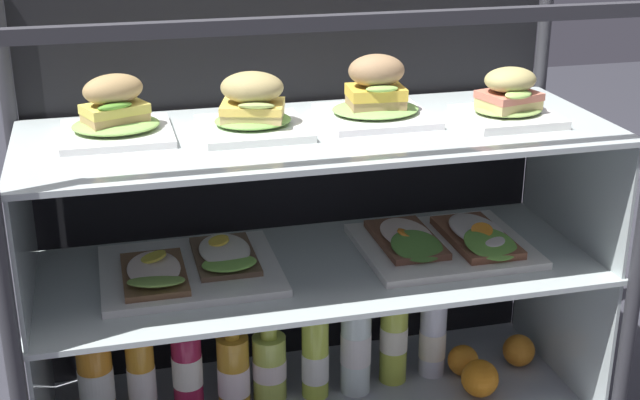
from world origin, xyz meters
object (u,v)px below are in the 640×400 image
juice_bottle_tucked_behind (269,365)px  juice_bottle_front_left_end (433,336)px  plated_roll_sandwich_near_right_corner (253,110)px  juice_bottle_back_left (314,357)px  orange_fruit_beside_bottles (480,378)px  plated_roll_sandwich_near_left_corner (115,116)px  plated_roll_sandwich_mid_right (376,97)px  open_sandwich_tray_near_left_corner (446,241)px  juice_bottle_front_fourth (187,369)px  plated_roll_sandwich_right_of_center (509,101)px  juice_bottle_front_second (356,347)px  orange_fruit_rolled_forward (519,350)px  juice_bottle_front_middle (141,372)px  juice_bottle_back_right (394,337)px  orange_fruit_near_left_post (463,360)px  juice_bottle_back_center (96,380)px  open_sandwich_tray_right_of_center (191,267)px  juice_bottle_front_right_end (233,371)px

juice_bottle_tucked_behind → juice_bottle_front_left_end: size_ratio=0.81×
plated_roll_sandwich_near_right_corner → juice_bottle_back_left: bearing=8.9°
juice_bottle_tucked_behind → juice_bottle_back_left: 0.10m
juice_bottle_back_left → orange_fruit_beside_bottles: juice_bottle_back_left is taller
juice_bottle_tucked_behind → juice_bottle_front_left_end: bearing=0.9°
plated_roll_sandwich_near_left_corner → plated_roll_sandwich_mid_right: (0.49, -0.01, 0.01)m
open_sandwich_tray_near_left_corner → juice_bottle_front_fourth: bearing=174.9°
plated_roll_sandwich_right_of_center → open_sandwich_tray_near_left_corner: size_ratio=0.52×
juice_bottle_front_left_end → juice_bottle_front_second: bearing=-172.3°
orange_fruit_rolled_forward → juice_bottle_front_left_end: bearing=174.8°
juice_bottle_front_middle → juice_bottle_back_right: bearing=-0.8°
plated_roll_sandwich_right_of_center → juice_bottle_front_fourth: plated_roll_sandwich_right_of_center is taller
plated_roll_sandwich_mid_right → juice_bottle_back_right: (0.06, 0.01, -0.54)m
plated_roll_sandwich_right_of_center → juice_bottle_front_left_end: plated_roll_sandwich_right_of_center is taller
orange_fruit_beside_bottles → plated_roll_sandwich_near_left_corner: bearing=171.8°
plated_roll_sandwich_near_right_corner → orange_fruit_near_left_post: plated_roll_sandwich_near_right_corner is taller
juice_bottle_back_center → juice_bottle_tucked_behind: size_ratio=1.19×
orange_fruit_beside_bottles → orange_fruit_near_left_post: (-0.00, 0.09, -0.01)m
juice_bottle_front_middle → juice_bottle_front_second: juice_bottle_front_middle is taller
juice_bottle_front_fourth → orange_fruit_beside_bottles: juice_bottle_front_fourth is taller
juice_bottle_back_center → juice_bottle_tucked_behind: (0.35, -0.01, -0.02)m
juice_bottle_front_second → open_sandwich_tray_right_of_center: bearing=-177.1°
plated_roll_sandwich_mid_right → juice_bottle_front_left_end: plated_roll_sandwich_mid_right is taller
open_sandwich_tray_right_of_center → plated_roll_sandwich_near_right_corner: bearing=1.2°
plated_roll_sandwich_near_left_corner → open_sandwich_tray_near_left_corner: 0.70m
juice_bottle_front_middle → juice_bottle_front_right_end: 0.19m
plated_roll_sandwich_right_of_center → juice_bottle_front_fourth: 0.84m
plated_roll_sandwich_near_right_corner → juice_bottle_back_left: size_ratio=0.82×
juice_bottle_back_left → juice_bottle_tucked_behind: bearing=171.0°
plated_roll_sandwich_mid_right → juice_bottle_back_left: 0.57m
orange_fruit_near_left_post → juice_bottle_front_left_end: bearing=160.0°
juice_bottle_back_right → open_sandwich_tray_near_left_corner: bearing=-28.8°
juice_bottle_front_second → juice_bottle_back_right: same height
plated_roll_sandwich_near_left_corner → juice_bottle_back_right: bearing=0.2°
juice_bottle_front_middle → juice_bottle_front_fourth: (0.09, -0.01, -0.00)m
juice_bottle_back_right → orange_fruit_beside_bottles: bearing=-33.0°
juice_bottle_front_right_end → orange_fruit_beside_bottles: juice_bottle_front_right_end is taller
juice_bottle_back_right → orange_fruit_rolled_forward: juice_bottle_back_right is taller
plated_roll_sandwich_right_of_center → juice_bottle_front_second: (-0.28, 0.06, -0.53)m
plated_roll_sandwich_near_left_corner → juice_bottle_front_second: bearing=-2.2°
plated_roll_sandwich_near_right_corner → plated_roll_sandwich_right_of_center: 0.49m
juice_bottle_front_right_end → orange_fruit_near_left_post: size_ratio=3.15×
plated_roll_sandwich_near_right_corner → plated_roll_sandwich_mid_right: (0.25, 0.03, 0.00)m
plated_roll_sandwich_mid_right → open_sandwich_tray_near_left_corner: (0.14, -0.04, -0.30)m
plated_roll_sandwich_near_left_corner → juice_bottle_tucked_behind: 0.62m
open_sandwich_tray_near_left_corner → juice_bottle_front_right_end: bearing=174.5°
orange_fruit_beside_bottles → juice_bottle_front_fourth: bearing=170.4°
plated_roll_sandwich_near_right_corner → plated_roll_sandwich_mid_right: 0.25m
juice_bottle_front_fourth → plated_roll_sandwich_near_right_corner: bearing=-12.9°
juice_bottle_back_center → juice_bottle_front_fourth: 0.18m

